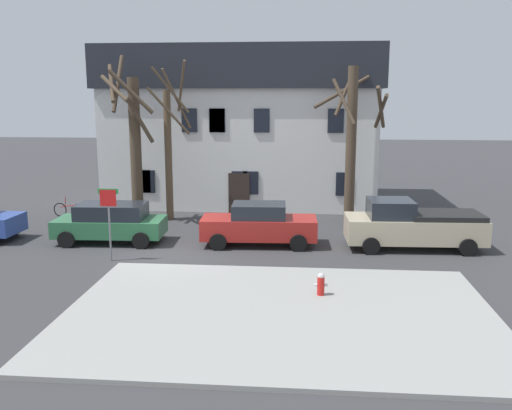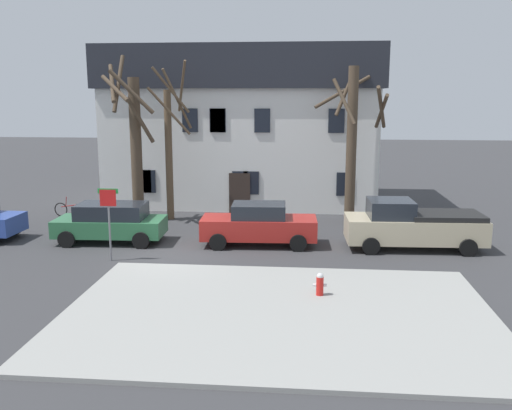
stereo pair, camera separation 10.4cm
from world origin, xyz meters
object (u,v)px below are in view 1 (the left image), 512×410
at_px(tree_bare_near, 133,140).
at_px(tree_bare_far, 353,138).
at_px(bicycle_leaning, 69,210).
at_px(fire_hydrant, 321,284).
at_px(tree_bare_mid, 169,145).
at_px(street_sign_pole, 109,211).
at_px(car_green_wagon, 111,222).
at_px(pickup_truck_beige, 413,225).
at_px(building_main, 242,125).
at_px(car_red_sedan, 259,224).

bearing_deg(tree_bare_near, tree_bare_far, 2.97).
bearing_deg(bicycle_leaning, tree_bare_near, -10.32).
xyz_separation_m(tree_bare_far, fire_hydrant, (-1.68, -10.38, -3.60)).
bearing_deg(tree_bare_mid, street_sign_pole, -94.47).
relative_size(car_green_wagon, bicycle_leaning, 2.60).
relative_size(tree_bare_mid, pickup_truck_beige, 1.41).
relative_size(pickup_truck_beige, fire_hydrant, 7.90).
bearing_deg(tree_bare_near, building_main, 52.22).
distance_m(tree_bare_far, car_red_sedan, 6.79).
distance_m(building_main, tree_bare_near, 7.47).
xyz_separation_m(car_red_sedan, street_sign_pole, (-5.28, -2.71, 1.04)).
relative_size(tree_bare_far, pickup_truck_beige, 1.35).
bearing_deg(street_sign_pole, car_red_sedan, 27.18).
relative_size(tree_bare_far, fire_hydrant, 10.68).
xyz_separation_m(tree_bare_mid, bicycle_leaning, (-5.27, 0.09, -3.30)).
xyz_separation_m(tree_bare_far, street_sign_pole, (-9.32, -7.12, -2.17)).
xyz_separation_m(car_green_wagon, bicycle_leaning, (-3.80, 4.63, -0.49)).
bearing_deg(tree_bare_near, pickup_truck_beige, -17.09).
relative_size(pickup_truck_beige, street_sign_pole, 2.01).
relative_size(tree_bare_mid, tree_bare_far, 1.04).
height_order(car_red_sedan, pickup_truck_beige, pickup_truck_beige).
bearing_deg(pickup_truck_beige, street_sign_pole, -166.49).
bearing_deg(bicycle_leaning, pickup_truck_beige, -15.59).
bearing_deg(building_main, fire_hydrant, -75.36).
height_order(car_green_wagon, fire_hydrant, car_green_wagon).
height_order(tree_bare_far, car_red_sedan, tree_bare_far).
height_order(car_green_wagon, bicycle_leaning, car_green_wagon).
height_order(tree_bare_mid, street_sign_pole, tree_bare_mid).
bearing_deg(building_main, car_green_wagon, -114.24).
relative_size(building_main, pickup_truck_beige, 2.77).
xyz_separation_m(tree_bare_mid, pickup_truck_beige, (10.88, -4.41, -2.71)).
height_order(car_green_wagon, pickup_truck_beige, pickup_truck_beige).
height_order(building_main, pickup_truck_beige, building_main).
relative_size(building_main, car_red_sedan, 3.19).
relative_size(building_main, tree_bare_far, 2.05).
bearing_deg(tree_bare_mid, building_main, 60.82).
xyz_separation_m(pickup_truck_beige, street_sign_pole, (-11.44, -2.75, 0.95)).
distance_m(car_red_sedan, street_sign_pole, 6.03).
xyz_separation_m(car_red_sedan, bicycle_leaning, (-9.99, 4.54, -0.50)).
relative_size(tree_bare_near, fire_hydrant, 11.51).
relative_size(car_green_wagon, street_sign_pole, 1.67).
relative_size(building_main, tree_bare_mid, 1.97).
bearing_deg(tree_bare_near, bicycle_leaning, 169.68).
height_order(tree_bare_near, pickup_truck_beige, tree_bare_near).
distance_m(tree_bare_near, car_red_sedan, 8.03).
bearing_deg(street_sign_pole, tree_bare_far, 37.39).
height_order(tree_bare_mid, fire_hydrant, tree_bare_mid).
distance_m(building_main, tree_bare_far, 7.89).
xyz_separation_m(tree_bare_mid, street_sign_pole, (-0.56, -7.16, -1.76)).
bearing_deg(street_sign_pole, bicycle_leaning, 122.99).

